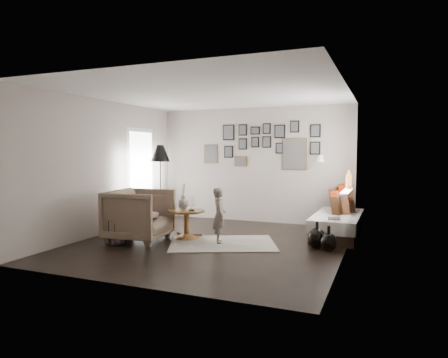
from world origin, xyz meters
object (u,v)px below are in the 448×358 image
at_px(demijohn_small, 329,242).
at_px(demijohn_large, 317,238).
at_px(floor_lamp, 160,156).
at_px(magazine_basket, 116,231).
at_px(child, 219,215).
at_px(vase, 183,202).
at_px(pedestal_table, 187,225).
at_px(armchair, 139,215).
at_px(daybed, 338,220).

bearing_deg(demijohn_small, demijohn_large, 149.59).
bearing_deg(floor_lamp, magazine_basket, -87.40).
height_order(floor_lamp, child, floor_lamp).
bearing_deg(magazine_basket, vase, 43.56).
xyz_separation_m(demijohn_large, child, (-1.66, -0.21, 0.31)).
xyz_separation_m(pedestal_table, demijohn_small, (2.56, -0.01, -0.09)).
distance_m(vase, child, 0.81).
bearing_deg(armchair, vase, -56.16).
relative_size(vase, armchair, 0.47).
height_order(magazine_basket, demijohn_large, demijohn_large).
bearing_deg(armchair, child, -79.97).
relative_size(pedestal_table, daybed, 0.35).
xyz_separation_m(magazine_basket, demijohn_large, (3.32, 0.93, -0.04)).
height_order(pedestal_table, floor_lamp, floor_lamp).
height_order(daybed, demijohn_small, daybed).
bearing_deg(child, floor_lamp, 33.24).
xyz_separation_m(floor_lamp, demijohn_small, (3.60, -0.82, -1.35)).
bearing_deg(demijohn_large, pedestal_table, -177.39).
bearing_deg(child, armchair, 76.18).
distance_m(pedestal_table, child, 0.75).
relative_size(floor_lamp, demijohn_small, 4.18).
height_order(pedestal_table, child, child).
bearing_deg(child, daybed, -81.86).
height_order(daybed, armchair, armchair).
xyz_separation_m(floor_lamp, child, (1.73, -0.91, -1.02)).
height_order(pedestal_table, demijohn_large, pedestal_table).
distance_m(demijohn_large, child, 1.70).
bearing_deg(daybed, child, -141.83).
bearing_deg(magazine_basket, daybed, 31.17).
relative_size(armchair, demijohn_large, 2.24).
bearing_deg(child, pedestal_table, 52.55).
distance_m(pedestal_table, armchair, 0.88).
relative_size(daybed, magazine_basket, 4.54).
xyz_separation_m(armchair, child, (1.40, 0.38, 0.02)).
xyz_separation_m(daybed, child, (-1.87, -1.42, 0.19)).
distance_m(daybed, child, 2.35).
height_order(daybed, floor_lamp, floor_lamp).
bearing_deg(demijohn_small, pedestal_table, 179.73).
bearing_deg(floor_lamp, armchair, -75.49).
bearing_deg(demijohn_small, daybed, 89.92).
distance_m(floor_lamp, magazine_basket, 2.08).
xyz_separation_m(pedestal_table, demijohn_large, (2.36, 0.11, -0.07)).
height_order(daybed, demijohn_large, daybed).
distance_m(vase, daybed, 2.97).
xyz_separation_m(daybed, demijohn_large, (-0.21, -1.21, -0.12)).
height_order(pedestal_table, demijohn_small, pedestal_table).
bearing_deg(floor_lamp, vase, -39.47).
bearing_deg(vase, demijohn_small, -0.70).
xyz_separation_m(floor_lamp, demijohn_large, (3.39, -0.70, -1.33)).
bearing_deg(pedestal_table, floor_lamp, 142.08).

